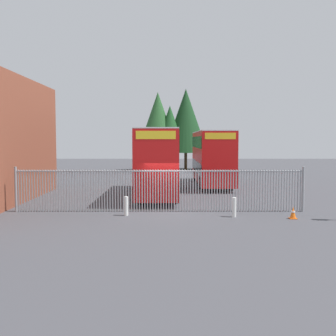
% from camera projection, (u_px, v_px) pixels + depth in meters
% --- Properties ---
extents(ground_plane, '(100.00, 100.00, 0.00)m').
position_uv_depth(ground_plane, '(168.00, 192.00, 29.18)').
color(ground_plane, '#3D3D42').
extents(palisade_fence, '(15.11, 0.14, 2.35)m').
position_uv_depth(palisade_fence, '(160.00, 189.00, 21.12)').
color(palisade_fence, gray).
rests_on(palisade_fence, ground).
extents(double_decker_bus_near_gate, '(2.54, 10.81, 4.42)m').
position_uv_depth(double_decker_bus_near_gate, '(159.00, 160.00, 27.01)').
color(double_decker_bus_near_gate, red).
rests_on(double_decker_bus_near_gate, ground).
extents(double_decker_bus_behind_fence_left, '(2.54, 10.81, 4.42)m').
position_uv_depth(double_decker_bus_behind_fence_left, '(212.00, 156.00, 33.26)').
color(double_decker_bus_behind_fence_left, red).
rests_on(double_decker_bus_behind_fence_left, ground).
extents(bollard_near_left, '(0.20, 0.20, 0.95)m').
position_uv_depth(bollard_near_left, '(127.00, 206.00, 20.04)').
color(bollard_near_left, silver).
rests_on(bollard_near_left, ground).
extents(bollard_center_front, '(0.20, 0.20, 0.95)m').
position_uv_depth(bollard_center_front, '(235.00, 207.00, 19.68)').
color(bollard_center_front, silver).
rests_on(bollard_center_front, ground).
extents(traffic_cone_by_gate, '(0.34, 0.34, 0.59)m').
position_uv_depth(traffic_cone_by_gate, '(294.00, 213.00, 19.24)').
color(traffic_cone_by_gate, orange).
rests_on(traffic_cone_by_gate, ground).
extents(tree_tall_back, '(3.77, 3.77, 7.85)m').
position_uv_depth(tree_tall_back, '(170.00, 128.00, 49.04)').
color(tree_tall_back, '#4C3823').
rests_on(tree_tall_back, ground).
extents(tree_short_side, '(5.15, 5.15, 9.50)m').
position_uv_depth(tree_short_side, '(158.00, 123.00, 49.45)').
color(tree_short_side, '#4C3823').
rests_on(tree_short_side, ground).
extents(tree_mid_row, '(5.45, 5.45, 9.96)m').
position_uv_depth(tree_mid_row, '(186.00, 121.00, 49.94)').
color(tree_mid_row, '#4C3823').
rests_on(tree_mid_row, ground).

